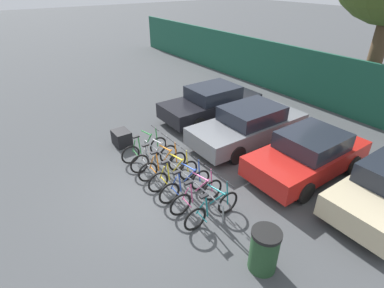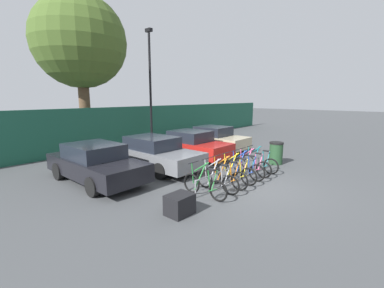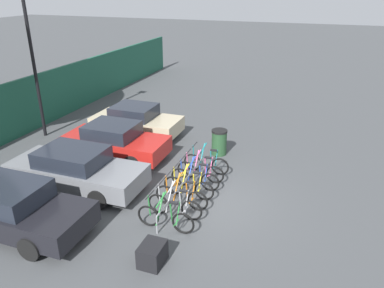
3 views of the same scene
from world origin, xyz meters
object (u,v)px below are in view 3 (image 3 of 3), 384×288
object	(u,v)px
bicycle_blue	(195,178)
car_black	(12,208)
bicycle_orange	(181,196)
bicycle_teal	(206,163)
bicycle_silver	(175,206)
car_red	(115,141)
bike_rack	(184,183)
car_beige	(136,121)
bicycle_yellow	(189,187)
car_grey	(76,169)
cargo_crate	(152,254)
trash_bin	(219,142)
bicycle_green	(165,218)
bicycle_pink	(200,171)
lamp_post	(31,47)

from	to	relation	value
bicycle_blue	car_black	world-z (taller)	car_black
bicycle_orange	bicycle_teal	world-z (taller)	same
bicycle_silver	car_black	xyz separation A→B (m)	(-2.08, 3.97, 0.31)
car_black	car_red	size ratio (longest dim) A/B	1.09
bike_rack	car_beige	size ratio (longest dim) A/B	1.07
bicycle_orange	bicycle_yellow	distance (m)	0.63
car_grey	car_red	size ratio (longest dim) A/B	1.13
bike_rack	cargo_crate	world-z (taller)	bike_rack
bicycle_teal	cargo_crate	distance (m)	5.03
bike_rack	trash_bin	world-z (taller)	trash_bin
bicycle_yellow	car_red	world-z (taller)	car_red
bicycle_orange	car_grey	xyz separation A→B (m)	(-0.06, 3.72, 0.31)
bicycle_green	car_beige	xyz separation A→B (m)	(6.05, 4.06, 0.31)
bicycle_pink	car_beige	distance (m)	5.08
cargo_crate	car_red	bearing A→B (deg)	38.43
car_red	lamp_post	world-z (taller)	lamp_post
car_black	bicycle_green	bearing A→B (deg)	-70.53
bicycle_orange	car_beige	size ratio (longest dim) A/B	0.44
bicycle_yellow	trash_bin	distance (m)	3.54
bicycle_yellow	car_red	size ratio (longest dim) A/B	0.42
car_grey	cargo_crate	world-z (taller)	car_grey
bicycle_blue	car_black	xyz separation A→B (m)	(-3.86, 3.97, 0.31)
car_grey	car_red	xyz separation A→B (m)	(2.53, 0.03, -0.00)
bicycle_pink	car_beige	xyz separation A→B (m)	(3.04, 4.06, 0.31)
bicycle_yellow	bicycle_pink	xyz separation A→B (m)	(1.17, 0.00, 0.00)
lamp_post	car_beige	bearing A→B (deg)	-70.08
bicycle_pink	car_black	world-z (taller)	car_black
car_beige	trash_bin	size ratio (longest dim) A/B	3.80
bicycle_silver	car_grey	size ratio (longest dim) A/B	0.37
bicycle_blue	bicycle_teal	distance (m)	1.20
bicycle_orange	bicycle_yellow	world-z (taller)	same
car_grey	trash_bin	world-z (taller)	car_grey
bicycle_pink	cargo_crate	world-z (taller)	bicycle_pink
car_red	car_beige	distance (m)	2.39
bicycle_orange	bicycle_teal	xyz separation A→B (m)	(2.44, 0.00, 0.00)
bicycle_orange	lamp_post	world-z (taller)	lamp_post
bicycle_blue	car_red	distance (m)	3.96
bicycle_yellow	bicycle_teal	size ratio (longest dim) A/B	1.00
bicycle_green	car_black	distance (m)	4.23
bicycle_orange	lamp_post	bearing A→B (deg)	70.63
bicycle_pink	car_black	distance (m)	5.95
bicycle_silver	cargo_crate	bearing A→B (deg)	-169.55
bicycle_blue	car_grey	world-z (taller)	car_grey
bicycle_teal	bicycle_orange	bearing A→B (deg)	179.06
bicycle_pink	car_grey	distance (m)	4.17
bicycle_yellow	bike_rack	bearing A→B (deg)	94.62
bicycle_teal	car_red	bearing A→B (deg)	88.69
bicycle_silver	bicycle_orange	world-z (taller)	same
bicycle_yellow	bicycle_silver	bearing A→B (deg)	179.57
bicycle_silver	car_beige	size ratio (longest dim) A/B	0.44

